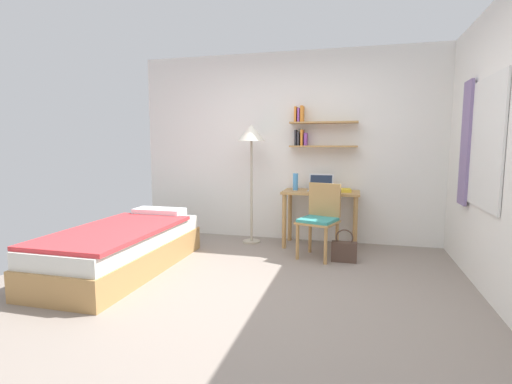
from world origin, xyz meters
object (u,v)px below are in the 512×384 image
standing_lamp (251,140)px  bed (123,248)px  water_bottle (295,182)px  handbag (344,251)px  laptop (321,186)px  desk_chair (320,217)px  book_stack (345,190)px  desk (321,202)px

standing_lamp → bed: bearing=-124.5°
water_bottle → handbag: 1.17m
laptop → handbag: 1.02m
desk_chair → book_stack: 0.62m
handbag → bed: bearing=-158.5°
standing_lamp → desk_chair: bearing=-25.2°
standing_lamp → water_bottle: (0.59, 0.05, -0.55)m
desk_chair → handbag: (0.29, -0.13, -0.36)m
desk_chair → handbag: 0.48m
water_bottle → handbag: bearing=-43.3°
standing_lamp → laptop: size_ratio=4.95×
book_stack → handbag: book_stack is taller
book_stack → desk: bearing=-178.0°
laptop → desk_chair: bearing=-85.1°
desk → book_stack: bearing=2.0°
water_bottle → book_stack: 0.65m
desk → standing_lamp: (-0.93, -0.03, 0.81)m
water_bottle → book_stack: size_ratio=1.04×
laptop → water_bottle: water_bottle is taller
desk → handbag: bearing=-61.6°
laptop → book_stack: (0.31, -0.07, -0.04)m
desk → book_stack: book_stack is taller
bed → water_bottle: 2.30m
desk → handbag: desk is taller
book_stack → handbag: bearing=-87.2°
desk → handbag: (0.33, -0.61, -0.46)m
standing_lamp → water_bottle: bearing=4.8°
laptop → book_stack: 0.32m
desk → desk_chair: (0.04, -0.48, -0.10)m
handbag → book_stack: bearing=92.8°
bed → standing_lamp: (1.02, 1.48, 1.16)m
standing_lamp → handbag: (1.27, -0.58, -1.27)m
standing_lamp → water_bottle: 0.81m
book_stack → standing_lamp: bearing=-178.2°
bed → laptop: size_ratio=6.35×
desk → desk_chair: bearing=-85.7°
handbag → laptop: bearing=116.5°
bed → desk: (1.95, 1.51, 0.35)m
bed → desk_chair: desk_chair is taller
standing_lamp → handbag: 1.89m
desk → desk_chair: 0.50m
bed → standing_lamp: size_ratio=1.28×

